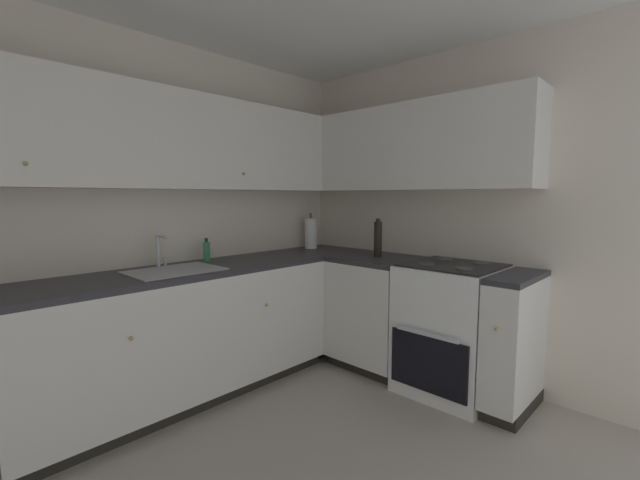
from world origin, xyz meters
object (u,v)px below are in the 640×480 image
Objects in this scene: oven_range at (452,327)px; soap_bottle at (207,251)px; oil_bottle at (378,239)px; paper_towel_roll at (311,233)px.

soap_bottle is (-1.07, 1.42, 0.51)m from oven_range.
oil_bottle reaches higher than oven_range.
oven_range is at bearing -90.01° from paper_towel_roll.
paper_towel_roll is (1.07, -0.02, 0.06)m from soap_bottle.
oven_range is at bearing -88.27° from oil_bottle.
oil_bottle is (-0.02, 0.63, 0.58)m from oven_range.
paper_towel_roll is 0.77m from oil_bottle.
oil_bottle is (1.05, -0.79, 0.07)m from soap_bottle.
paper_towel_roll reaches higher than oil_bottle.
soap_bottle is 0.51× the size of paper_towel_roll.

